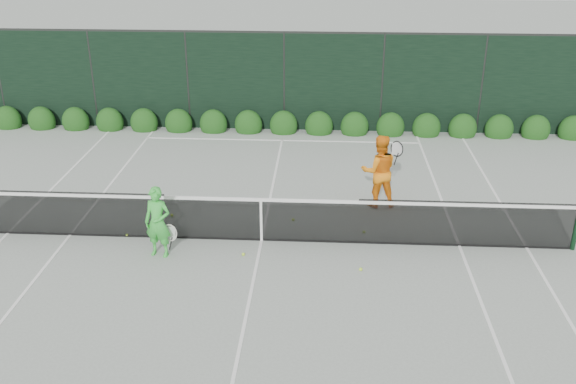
{
  "coord_description": "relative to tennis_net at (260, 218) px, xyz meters",
  "views": [
    {
      "loc": [
        1.26,
        -11.87,
        6.39
      ],
      "look_at": [
        0.54,
        0.3,
        1.0
      ],
      "focal_mm": 40.0,
      "sensor_mm": 36.0,
      "label": 1
    }
  ],
  "objects": [
    {
      "name": "player_man",
      "position": [
        2.57,
        1.93,
        0.33
      ],
      "size": [
        0.94,
        0.75,
        1.73
      ],
      "rotation": [
        0.0,
        0.0,
        3.26
      ],
      "color": "orange",
      "rests_on": "ground"
    },
    {
      "name": "player_woman",
      "position": [
        -1.95,
        -0.72,
        0.2
      ],
      "size": [
        0.65,
        0.44,
        1.47
      ],
      "rotation": [
        0.0,
        0.0,
        -0.18
      ],
      "color": "green",
      "rests_on": "ground"
    },
    {
      "name": "court_lines",
      "position": [
        0.02,
        0.0,
        -0.53
      ],
      "size": [
        11.03,
        23.83,
        0.01
      ],
      "color": "white",
      "rests_on": "ground"
    },
    {
      "name": "tennis_net",
      "position": [
        0.0,
        0.0,
        0.0
      ],
      "size": [
        12.9,
        0.1,
        1.07
      ],
      "color": "#10321A",
      "rests_on": "ground"
    },
    {
      "name": "windscreen_fence",
      "position": [
        0.02,
        -2.71,
        0.98
      ],
      "size": [
        32.0,
        21.07,
        3.06
      ],
      "color": "black",
      "rests_on": "ground"
    },
    {
      "name": "tennis_balls",
      "position": [
        -0.06,
        0.12,
        -0.5
      ],
      "size": [
        5.12,
        2.21,
        0.07
      ],
      "color": "#BFEE35",
      "rests_on": "ground"
    },
    {
      "name": "hedge_row",
      "position": [
        0.02,
        7.15,
        -0.3
      ],
      "size": [
        31.66,
        0.65,
        0.94
      ],
      "color": "#143B10",
      "rests_on": "ground"
    },
    {
      "name": "ground",
      "position": [
        0.02,
        0.0,
        -0.53
      ],
      "size": [
        80.0,
        80.0,
        0.0
      ],
      "primitive_type": "plane",
      "color": "gray",
      "rests_on": "ground"
    }
  ]
}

